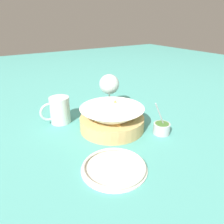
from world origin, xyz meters
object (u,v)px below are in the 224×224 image
Objects in this scene: beer_mug at (60,111)px; side_plate at (114,167)px; wine_glass at (109,85)px; food_basket at (112,119)px; sauce_cup at (162,128)px.

beer_mug reaches higher than side_plate.
beer_mug is at bearing 3.96° from wine_glass.
wine_glass is at bearing -120.23° from side_plate.
wine_glass reaches higher than food_basket.
food_basket is 1.49× the size of wine_glass.
food_basket is at bearing 61.00° from wine_glass.
beer_mug is 0.37m from side_plate.
sauce_cup reaches higher than side_plate.
side_plate is (0.12, 0.21, -0.03)m from food_basket.
food_basket is 0.24m from side_plate.
sauce_cup is at bearing -162.84° from side_plate.
sauce_cup is 0.32m from wine_glass.
food_basket is 0.22m from beer_mug.
sauce_cup is 0.40m from beer_mug.
food_basket reaches higher than side_plate.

